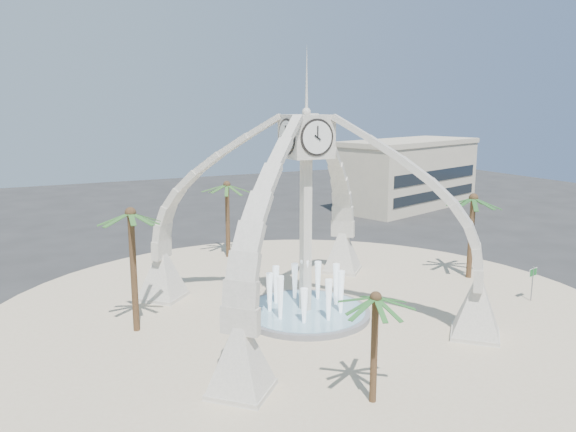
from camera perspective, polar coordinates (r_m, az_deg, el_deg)
name	(u,v)px	position (r m, az deg, el deg)	size (l,w,h in m)	color
ground	(305,316)	(35.30, 1.76, -10.13)	(140.00, 140.00, 0.00)	#282828
plaza	(305,316)	(35.29, 1.76, -10.08)	(40.00, 40.00, 0.06)	beige
clock_tower	(306,213)	(33.50, 1.82, 0.28)	(17.94, 17.94, 16.30)	silver
fountain	(305,312)	(35.20, 1.76, -9.69)	(8.00, 8.00, 3.62)	gray
building_ne	(409,173)	(73.46, 12.18, 4.24)	(21.87, 14.17, 8.60)	#BAAD91
palm_east	(473,199)	(43.47, 18.32, 1.63)	(4.94, 4.94, 6.95)	brown
palm_west	(131,215)	(32.29, -15.71, 0.08)	(5.20, 5.20, 7.71)	brown
palm_north	(227,186)	(47.42, -6.23, 3.06)	(4.86, 4.86, 7.04)	brown
palm_south	(376,299)	(24.25, 8.90, -8.34)	(3.46, 3.46, 5.45)	brown
street_sign	(533,277)	(40.58, 23.61, -5.67)	(0.87, 0.19, 2.41)	slate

